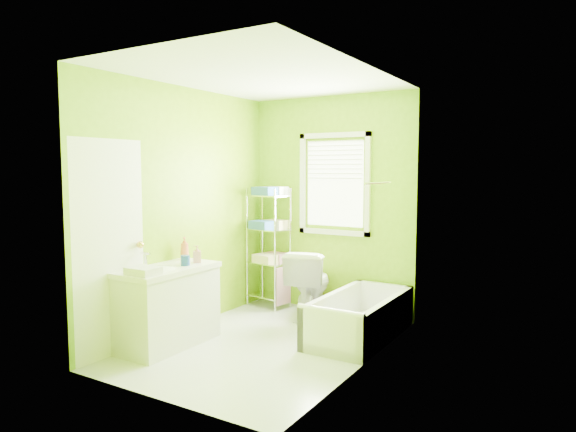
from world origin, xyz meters
The scene contains 9 objects.
ground centered at (0.00, 0.00, 0.00)m, with size 2.90×2.90×0.00m, color silver.
room_envelope centered at (0.00, 0.00, 1.55)m, with size 2.14×2.94×2.62m.
window centered at (0.05, 1.42, 1.61)m, with size 0.92×0.05×1.22m.
door centered at (-1.04, -1.00, 1.00)m, with size 0.09×0.80×2.00m.
right_wall_decor centered at (1.04, -0.02, 1.32)m, with size 0.04×1.48×1.17m.
bathtub centered at (0.72, 0.64, 0.15)m, with size 0.67×1.43×0.46m.
toilet centered at (-0.08, 1.05, 0.40)m, with size 0.45×0.78×0.80m, color white.
vanity centered at (-0.80, -0.53, 0.42)m, with size 0.53×1.03×1.02m.
wire_shelf_unit centered at (-0.72, 1.20, 0.92)m, with size 0.54×0.44×1.51m.
Camera 1 is at (2.75, -4.13, 1.72)m, focal length 32.00 mm.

